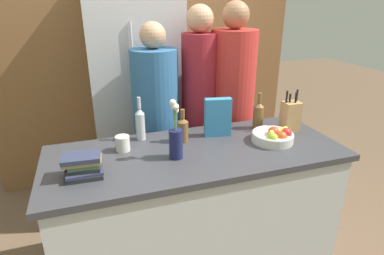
{
  "coord_description": "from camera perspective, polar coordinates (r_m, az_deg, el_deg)",
  "views": [
    {
      "loc": [
        -0.6,
        -1.73,
        1.83
      ],
      "look_at": [
        0.0,
        0.09,
        1.06
      ],
      "focal_mm": 30.0,
      "sensor_mm": 36.0,
      "label": 1
    }
  ],
  "objects": [
    {
      "name": "kitchen_island",
      "position": [
        2.28,
        0.77,
        -14.65
      ],
      "size": [
        1.87,
        0.76,
        0.94
      ],
      "color": "silver",
      "rests_on": "ground_plane"
    },
    {
      "name": "back_wall_wood",
      "position": [
        3.38,
        -7.99,
        12.74
      ],
      "size": [
        3.07,
        0.12,
        2.6
      ],
      "color": "brown",
      "rests_on": "ground_plane"
    },
    {
      "name": "refrigerator",
      "position": [
        3.06,
        -9.8,
        6.15
      ],
      "size": [
        0.81,
        0.63,
        2.02
      ],
      "color": "#B7B7BC",
      "rests_on": "ground_plane"
    },
    {
      "name": "fruit_bowl",
      "position": [
        2.21,
        14.35,
        -1.49
      ],
      "size": [
        0.28,
        0.28,
        0.1
      ],
      "color": "silver",
      "rests_on": "kitchen_island"
    },
    {
      "name": "knife_block",
      "position": [
        2.41,
        17.1,
        1.97
      ],
      "size": [
        0.12,
        0.1,
        0.3
      ],
      "color": "tan",
      "rests_on": "kitchen_island"
    },
    {
      "name": "flower_vase",
      "position": [
        1.9,
        -2.92,
        -1.82
      ],
      "size": [
        0.08,
        0.08,
        0.37
      ],
      "color": "#191E4C",
      "rests_on": "kitchen_island"
    },
    {
      "name": "cereal_box",
      "position": [
        2.22,
        4.6,
        1.82
      ],
      "size": [
        0.19,
        0.09,
        0.27
      ],
      "color": "teal",
      "rests_on": "kitchen_island"
    },
    {
      "name": "coffee_mug",
      "position": [
        2.06,
        -12.18,
        -2.74
      ],
      "size": [
        0.1,
        0.12,
        0.1
      ],
      "color": "silver",
      "rests_on": "kitchen_island"
    },
    {
      "name": "book_stack",
      "position": [
        1.82,
        -18.8,
        -6.49
      ],
      "size": [
        0.21,
        0.16,
        0.13
      ],
      "color": "#232328",
      "rests_on": "kitchen_island"
    },
    {
      "name": "bottle_oil",
      "position": [
        2.18,
        -9.19,
        0.78
      ],
      "size": [
        0.06,
        0.06,
        0.3
      ],
      "color": "#B2BCC1",
      "rests_on": "kitchen_island"
    },
    {
      "name": "bottle_vinegar",
      "position": [
        2.13,
        -1.66,
        -0.26
      ],
      "size": [
        0.08,
        0.08,
        0.23
      ],
      "color": "brown",
      "rests_on": "kitchen_island"
    },
    {
      "name": "bottle_wine",
      "position": [
        2.4,
        11.7,
        2.27
      ],
      "size": [
        0.07,
        0.07,
        0.27
      ],
      "color": "brown",
      "rests_on": "kitchen_island"
    },
    {
      "name": "person_at_sink",
      "position": [
        2.59,
        -6.37,
        1.75
      ],
      "size": [
        0.37,
        0.37,
        1.68
      ],
      "rotation": [
        0.0,
        0.0,
        0.25
      ],
      "color": "#383842",
      "rests_on": "ground_plane"
    },
    {
      "name": "person_in_blue",
      "position": [
        2.65,
        1.28,
        4.51
      ],
      "size": [
        0.28,
        0.28,
        1.8
      ],
      "rotation": [
        0.0,
        0.0,
        -0.05
      ],
      "color": "#383842",
      "rests_on": "ground_plane"
    },
    {
      "name": "person_in_red_tee",
      "position": [
        2.72,
        7.05,
        4.56
      ],
      "size": [
        0.37,
        0.37,
        1.82
      ],
      "rotation": [
        0.0,
        0.0,
        0.45
      ],
      "color": "#383842",
      "rests_on": "ground_plane"
    }
  ]
}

